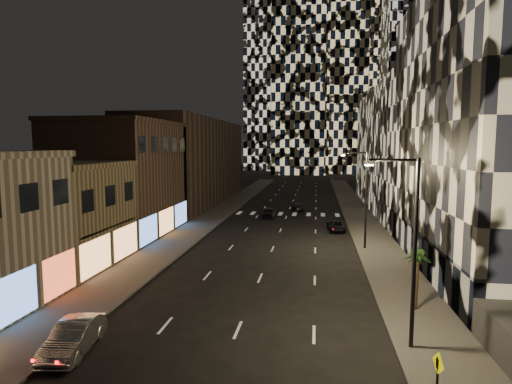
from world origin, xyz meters
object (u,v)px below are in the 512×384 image
(car_dark_oncoming, at_px, (298,207))
(streetlight_near, at_px, (410,240))
(ped_sign, at_px, (438,374))
(palm_tree, at_px, (417,260))
(streetlight_far, at_px, (363,193))
(car_silver_parked, at_px, (74,337))
(car_dark_rightlane, at_px, (336,226))
(car_dark_midlane, at_px, (269,212))

(car_dark_oncoming, bearing_deg, streetlight_near, 92.70)
(ped_sign, height_order, palm_tree, palm_tree)
(streetlight_near, height_order, streetlight_far, same)
(car_silver_parked, relative_size, car_dark_oncoming, 1.10)
(streetlight_near, relative_size, car_dark_rightlane, 2.30)
(car_dark_midlane, xyz_separation_m, car_dark_rightlane, (8.73, -8.42, -0.10))
(streetlight_far, relative_size, car_dark_rightlane, 2.30)
(car_dark_midlane, xyz_separation_m, ped_sign, (10.67, -42.36, 1.12))
(car_dark_rightlane, bearing_deg, ped_sign, -91.38)
(streetlight_far, height_order, car_dark_rightlane, streetlight_far)
(streetlight_far, relative_size, car_dark_midlane, 2.37)
(streetlight_far, distance_m, palm_tree, 15.29)
(car_dark_oncoming, height_order, palm_tree, palm_tree)
(car_dark_rightlane, relative_size, palm_tree, 1.09)
(car_dark_rightlane, height_order, palm_tree, palm_tree)
(car_silver_parked, bearing_deg, car_dark_rightlane, 59.46)
(car_dark_midlane, relative_size, car_dark_rightlane, 0.97)
(streetlight_far, height_order, ped_sign, streetlight_far)
(car_dark_oncoming, relative_size, palm_tree, 1.14)
(car_dark_oncoming, height_order, car_dark_rightlane, car_dark_oncoming)
(car_dark_oncoming, bearing_deg, palm_tree, 96.11)
(ped_sign, bearing_deg, streetlight_far, 80.73)
(streetlight_near, xyz_separation_m, palm_tree, (1.54, 4.96, -2.25))
(car_silver_parked, bearing_deg, car_dark_midlane, 76.11)
(car_dark_midlane, bearing_deg, streetlight_far, -56.28)
(streetlight_far, distance_m, car_dark_oncoming, 24.48)
(streetlight_far, distance_m, car_dark_midlane, 20.56)
(streetlight_near, xyz_separation_m, car_dark_rightlane, (-2.00, 28.48, -4.81))
(car_dark_oncoming, xyz_separation_m, car_dark_rightlane, (5.02, -14.49, -0.05))
(car_dark_midlane, xyz_separation_m, palm_tree, (12.26, -31.94, 2.46))
(car_dark_midlane, distance_m, ped_sign, 43.70)
(palm_tree, bearing_deg, ped_sign, -98.69)
(car_dark_midlane, bearing_deg, streetlight_near, -72.47)
(streetlight_far, bearing_deg, car_dark_midlane, 122.40)
(car_dark_rightlane, height_order, ped_sign, ped_sign)
(streetlight_near, xyz_separation_m, ped_sign, (-0.06, -5.46, -3.59))
(car_dark_midlane, height_order, car_dark_oncoming, car_dark_midlane)
(streetlight_near, height_order, car_dark_midlane, streetlight_near)
(car_silver_parked, height_order, ped_sign, ped_sign)
(car_silver_parked, bearing_deg, streetlight_near, 2.19)
(car_silver_parked, xyz_separation_m, car_dark_midlane, (4.83, 39.39, -0.09))
(car_dark_rightlane, bearing_deg, car_silver_parked, -118.30)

